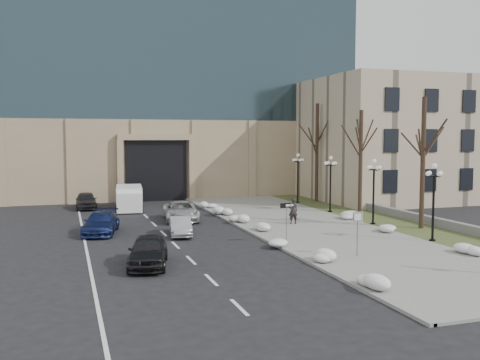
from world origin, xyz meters
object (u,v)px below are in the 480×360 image
at_px(keep_sign, 358,224).
at_px(lamppost_d, 298,171).
at_px(car_b, 180,226).
at_px(lamppost_c, 331,176).
at_px(car_c, 101,223).
at_px(lamppost_b, 374,183).
at_px(car_a, 148,251).
at_px(car_e, 86,200).
at_px(one_way_sign, 289,210).
at_px(box_truck, 129,199).
at_px(car_d, 181,211).
at_px(lamppost_a, 434,192).
at_px(pedestrian, 293,211).

distance_m(keep_sign, lamppost_d, 22.62).
bearing_deg(car_b, lamppost_c, 31.86).
distance_m(car_c, lamppost_b, 19.03).
height_order(car_a, car_e, car_a).
bearing_deg(car_c, one_way_sign, -20.66).
height_order(lamppost_b, lamppost_c, same).
bearing_deg(box_truck, lamppost_b, -36.03).
relative_size(car_c, box_truck, 0.76).
distance_m(car_a, lamppost_c, 21.94).
distance_m(car_a, lamppost_d, 26.47).
bearing_deg(car_d, lamppost_c, 6.68).
bearing_deg(lamppost_a, car_e, 130.76).
relative_size(car_a, lamppost_c, 0.94).
bearing_deg(one_way_sign, keep_sign, -76.15).
relative_size(lamppost_b, lamppost_d, 1.00).
distance_m(car_b, keep_sign, 11.86).
bearing_deg(car_d, pedestrian, -26.40).
bearing_deg(keep_sign, car_e, 132.02).
distance_m(one_way_sign, lamppost_b, 9.26).
xyz_separation_m(car_c, lamppost_d, (18.68, 10.25, 2.37)).
bearing_deg(car_e, one_way_sign, -60.66).
bearing_deg(one_way_sign, lamppost_c, 43.60).
distance_m(pedestrian, keep_sign, 10.56).
height_order(one_way_sign, lamppost_c, lamppost_c).
height_order(car_d, lamppost_c, lamppost_c).
bearing_deg(lamppost_d, one_way_sign, -115.94).
relative_size(box_truck, lamppost_b, 1.34).
relative_size(keep_sign, lamppost_a, 0.51).
relative_size(lamppost_a, lamppost_c, 1.00).
distance_m(car_a, car_c, 9.97).
bearing_deg(car_b, one_way_sign, -30.25).
xyz_separation_m(lamppost_b, lamppost_d, (0.00, 13.00, 0.00)).
bearing_deg(one_way_sign, car_a, -168.89).
height_order(pedestrian, one_way_sign, one_way_sign).
bearing_deg(car_e, box_truck, -24.78).
relative_size(car_e, lamppost_a, 0.91).
xyz_separation_m(car_a, pedestrian, (11.65, 8.92, 0.29)).
height_order(car_b, box_truck, box_truck).
relative_size(car_c, lamppost_c, 1.02).
xyz_separation_m(car_b, keep_sign, (7.49, -9.12, 1.17)).
xyz_separation_m(car_d, box_truck, (-3.00, 7.57, 0.23)).
relative_size(lamppost_a, lamppost_d, 1.00).
xyz_separation_m(car_c, car_e, (-0.45, 12.95, 0.03)).
height_order(car_c, lamppost_b, lamppost_b).
relative_size(car_a, car_d, 0.85).
relative_size(car_e, pedestrian, 2.32).
bearing_deg(lamppost_c, car_d, -179.79).
bearing_deg(lamppost_b, one_way_sign, -154.13).
distance_m(car_e, lamppost_c, 21.36).
height_order(car_a, pedestrian, pedestrian).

